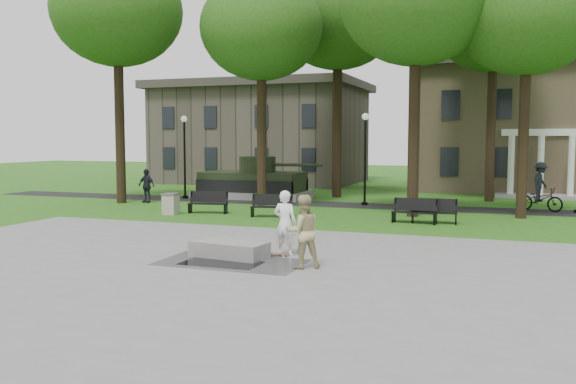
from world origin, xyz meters
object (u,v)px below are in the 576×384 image
object	(u,v)px
skateboarder	(285,223)
park_bench_0	(209,202)
friend_watching	(303,231)
cyclist	(540,191)
trash_bin	(171,204)
concrete_block	(229,249)

from	to	relation	value
skateboarder	park_bench_0	distance (m)	10.90
skateboarder	friend_watching	distance (m)	1.82
cyclist	trash_bin	size ratio (longest dim) A/B	2.42
friend_watching	cyclist	size ratio (longest dim) A/B	0.84
concrete_block	friend_watching	world-z (taller)	friend_watching
cyclist	park_bench_0	bearing A→B (deg)	135.75
park_bench_0	skateboarder	bearing A→B (deg)	-60.69
trash_bin	friend_watching	bearing A→B (deg)	-43.99
concrete_block	friend_watching	distance (m)	2.66
concrete_block	cyclist	world-z (taller)	cyclist
cyclist	skateboarder	bearing A→B (deg)	175.38
concrete_block	friend_watching	size ratio (longest dim) A/B	1.13
skateboarder	park_bench_0	world-z (taller)	skateboarder
concrete_block	skateboarder	bearing A→B (deg)	29.59
friend_watching	trash_bin	size ratio (longest dim) A/B	2.02
concrete_block	cyclist	size ratio (longest dim) A/B	0.95
skateboarder	park_bench_0	xyz separation A→B (m)	(-6.85, 8.47, -0.45)
skateboarder	cyclist	world-z (taller)	cyclist
concrete_block	park_bench_0	world-z (taller)	park_bench_0
friend_watching	trash_bin	bearing A→B (deg)	-78.08
skateboarder	friend_watching	bearing A→B (deg)	129.16
concrete_block	cyclist	xyz separation A→B (m)	(8.99, 15.38, 0.70)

